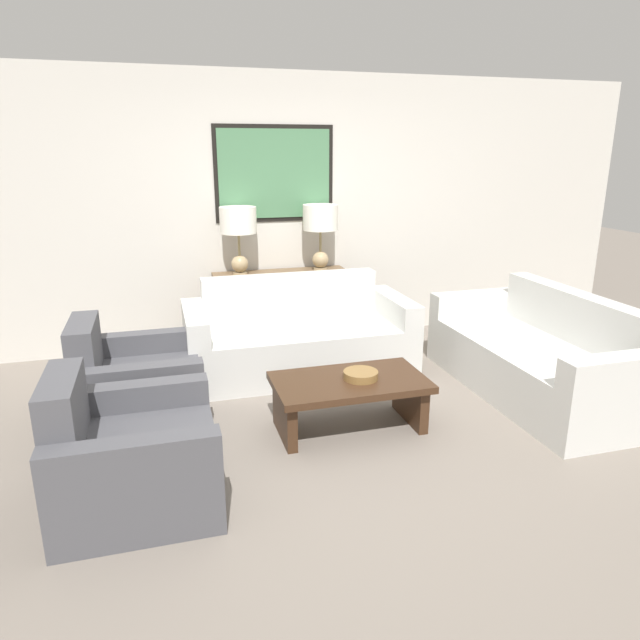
{
  "coord_description": "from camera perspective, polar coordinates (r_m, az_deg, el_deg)",
  "views": [
    {
      "loc": [
        -1.15,
        -3.38,
        1.93
      ],
      "look_at": [
        0.02,
        0.72,
        0.65
      ],
      "focal_mm": 32.0,
      "sensor_mm": 36.0,
      "label": 1
    }
  ],
  "objects": [
    {
      "name": "console_table",
      "position": [
        5.75,
        -3.84,
        1.06
      ],
      "size": [
        1.33,
        0.37,
        0.76
      ],
      "color": "brown",
      "rests_on": "ground_plane"
    },
    {
      "name": "ground_plane",
      "position": [
        4.06,
        2.55,
        -11.68
      ],
      "size": [
        20.0,
        20.0,
        0.0
      ],
      "primitive_type": "plane",
      "color": "slate"
    },
    {
      "name": "table_lamp_right",
      "position": [
        5.68,
        0.04,
        9.63
      ],
      "size": [
        0.35,
        0.35,
        0.65
      ],
      "color": "tan",
      "rests_on": "console_table"
    },
    {
      "name": "couch_by_back_wall",
      "position": [
        5.13,
        -2.16,
        -1.96
      ],
      "size": [
        1.99,
        0.89,
        0.82
      ],
      "color": "silver",
      "rests_on": "ground_plane"
    },
    {
      "name": "coffee_table",
      "position": [
        4.07,
        2.97,
        -7.25
      ],
      "size": [
        1.08,
        0.61,
        0.38
      ],
      "color": "#3D2616",
      "rests_on": "ground_plane"
    },
    {
      "name": "couch_by_side",
      "position": [
        4.99,
        20.93,
        -3.65
      ],
      "size": [
        0.89,
        1.99,
        0.82
      ],
      "color": "silver",
      "rests_on": "ground_plane"
    },
    {
      "name": "decorative_bowl",
      "position": [
        4.03,
        4.09,
        -5.5
      ],
      "size": [
        0.25,
        0.25,
        0.05
      ],
      "color": "olive",
      "rests_on": "coffee_table"
    },
    {
      "name": "armchair_near_back_wall",
      "position": [
        4.36,
        -18.01,
        -6.43
      ],
      "size": [
        0.87,
        0.87,
        0.8
      ],
      "color": "#4C4C51",
      "rests_on": "ground_plane"
    },
    {
      "name": "back_wall",
      "position": [
        5.83,
        -4.59,
        10.76
      ],
      "size": [
        7.91,
        0.12,
        2.65
      ],
      "color": "beige",
      "rests_on": "ground_plane"
    },
    {
      "name": "armchair_near_camera",
      "position": [
        3.43,
        -18.41,
        -13.02
      ],
      "size": [
        0.87,
        0.87,
        0.8
      ],
      "color": "#4C4C51",
      "rests_on": "ground_plane"
    },
    {
      "name": "table_lamp_left",
      "position": [
        5.52,
        -8.17,
        9.25
      ],
      "size": [
        0.35,
        0.35,
        0.65
      ],
      "color": "tan",
      "rests_on": "console_table"
    }
  ]
}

